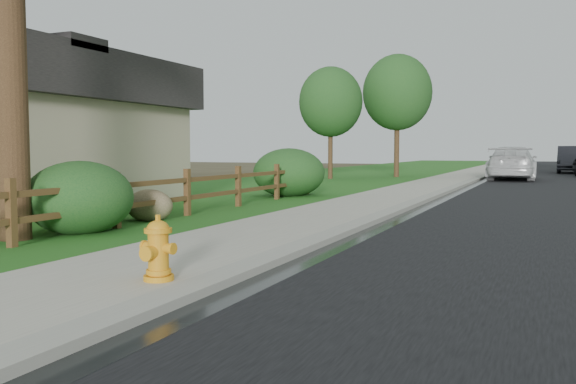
% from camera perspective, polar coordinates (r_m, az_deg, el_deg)
% --- Properties ---
extents(ground, '(120.00, 120.00, 0.00)m').
position_cam_1_polar(ground, '(5.64, -20.76, -11.96)').
color(ground, '#3E3622').
extents(road, '(8.00, 90.00, 0.02)m').
position_cam_1_polar(road, '(38.91, 24.58, 1.41)').
color(road, black).
rests_on(road, ground).
extents(curb, '(0.40, 90.00, 0.12)m').
position_cam_1_polar(curb, '(39.04, 18.41, 1.65)').
color(curb, gray).
rests_on(curb, ground).
extents(wet_gutter, '(0.50, 90.00, 0.00)m').
position_cam_1_polar(wet_gutter, '(39.02, 18.92, 1.58)').
color(wet_gutter, black).
rests_on(wet_gutter, road).
extents(sidewalk, '(2.20, 90.00, 0.10)m').
position_cam_1_polar(sidewalk, '(39.18, 16.51, 1.68)').
color(sidewalk, '#9B9687').
rests_on(sidewalk, ground).
extents(grass_strip, '(1.60, 90.00, 0.06)m').
position_cam_1_polar(grass_strip, '(39.45, 13.77, 1.71)').
color(grass_strip, '#215F1B').
rests_on(grass_strip, ground).
extents(lawn_near, '(9.00, 90.00, 0.04)m').
position_cam_1_polar(lawn_near, '(40.65, 6.52, 1.85)').
color(lawn_near, '#215F1B').
rests_on(lawn_near, ground).
extents(ranch_fence, '(0.12, 16.92, 1.10)m').
position_cam_1_polar(ranch_fence, '(12.69, -12.35, -0.19)').
color(ranch_fence, '#472917').
rests_on(ranch_fence, ground).
extents(fire_hydrant, '(0.47, 0.38, 0.72)m').
position_cam_1_polar(fire_hydrant, '(6.80, -12.07, -5.36)').
color(fire_hydrant, gold).
rests_on(fire_hydrant, sidewalk).
extents(white_suv, '(2.37, 5.66, 1.63)m').
position_cam_1_polar(white_suv, '(32.37, 20.24, 2.53)').
color(white_suv, silver).
rests_on(white_suv, road).
extents(dark_car_far, '(1.93, 5.30, 1.74)m').
position_cam_1_polar(dark_car_far, '(43.40, 25.11, 2.78)').
color(dark_car_far, black).
rests_on(dark_car_far, road).
extents(boulder, '(1.15, 0.93, 0.70)m').
position_cam_1_polar(boulder, '(13.06, -12.84, -1.27)').
color(boulder, brown).
rests_on(boulder, ground).
extents(shrub_b, '(2.33, 2.33, 1.33)m').
position_cam_1_polar(shrub_b, '(11.46, -18.91, -0.53)').
color(shrub_b, '#19471E').
rests_on(shrub_b, ground).
extents(shrub_c, '(1.88, 1.88, 1.12)m').
position_cam_1_polar(shrub_c, '(13.13, -18.24, -0.42)').
color(shrub_c, '#19471E').
rests_on(shrub_c, ground).
extents(shrub_d, '(2.59, 2.59, 1.57)m').
position_cam_1_polar(shrub_d, '(19.47, 0.09, 1.82)').
color(shrub_d, '#19471E').
rests_on(shrub_d, ground).
extents(tree_near_left, '(3.21, 3.21, 5.68)m').
position_cam_1_polar(tree_near_left, '(31.04, 4.01, 8.39)').
color(tree_near_left, '#372416').
rests_on(tree_near_left, ground).
extents(tree_mid_left, '(3.70, 3.70, 6.62)m').
position_cam_1_polar(tree_mid_left, '(33.61, 10.20, 9.14)').
color(tree_mid_left, '#372416').
rests_on(tree_mid_left, ground).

